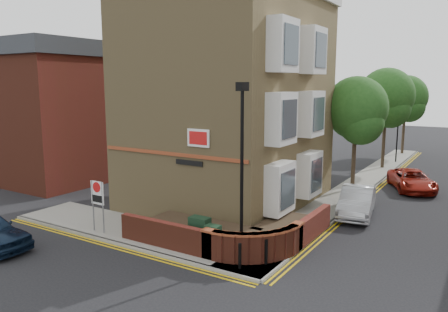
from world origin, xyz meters
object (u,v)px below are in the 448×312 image
Objects in this scene: zone_sign at (98,197)px; utility_cabinet_large at (200,232)px; silver_car_near at (357,202)px; lamppost at (242,171)px.

utility_cabinet_large is at bearing 9.69° from zone_sign.
utility_cabinet_large is 0.55× the size of zone_sign.
zone_sign is 0.52× the size of silver_car_near.
utility_cabinet_large is 0.28× the size of silver_car_near.
zone_sign reaches higher than utility_cabinet_large.
lamppost reaches higher than silver_car_near.
silver_car_near reaches higher than utility_cabinet_large.
lamppost is 5.25× the size of utility_cabinet_large.
zone_sign reaches higher than silver_car_near.
lamppost reaches higher than utility_cabinet_large.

